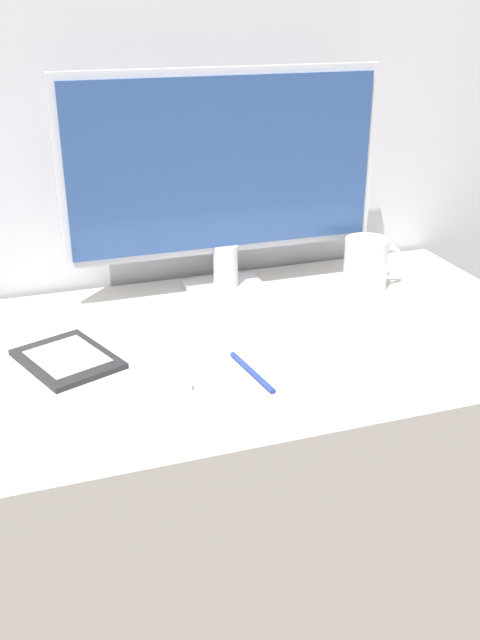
% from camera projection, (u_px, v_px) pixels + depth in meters
% --- Properties ---
extents(wall_back, '(3.60, 0.05, 2.40)m').
position_uv_depth(wall_back, '(158.00, 24.00, 1.33)').
color(wall_back, silver).
rests_on(wall_back, ground_plane).
extents(desk, '(1.22, 0.64, 0.70)m').
position_uv_depth(desk, '(220.00, 506.00, 1.37)').
color(desk, beige).
rests_on(desk, ground_plane).
extents(monitor, '(0.62, 0.11, 0.43)m').
position_uv_depth(monitor, '(224.00, 173.00, 1.34)').
color(monitor, silver).
rests_on(monitor, desk).
extents(keyboard, '(0.31, 0.10, 0.01)m').
position_uv_depth(keyboard, '(382.00, 327.00, 1.26)').
color(keyboard, silver).
rests_on(keyboard, desk).
extents(laptop, '(0.31, 0.25, 0.02)m').
position_uv_depth(laptop, '(79.00, 371.00, 1.11)').
color(laptop, silver).
rests_on(laptop, desk).
extents(ereader, '(0.17, 0.20, 0.01)m').
position_uv_depth(ereader, '(67.00, 359.00, 1.11)').
color(ereader, black).
rests_on(ereader, laptop).
extents(coffee_mug, '(0.13, 0.09, 0.10)m').
position_uv_depth(coffee_mug, '(367.00, 264.00, 1.43)').
color(coffee_mug, white).
rests_on(coffee_mug, desk).
extents(pen, '(0.03, 0.14, 0.01)m').
position_uv_depth(pen, '(252.00, 372.00, 1.12)').
color(pen, navy).
rests_on(pen, desk).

